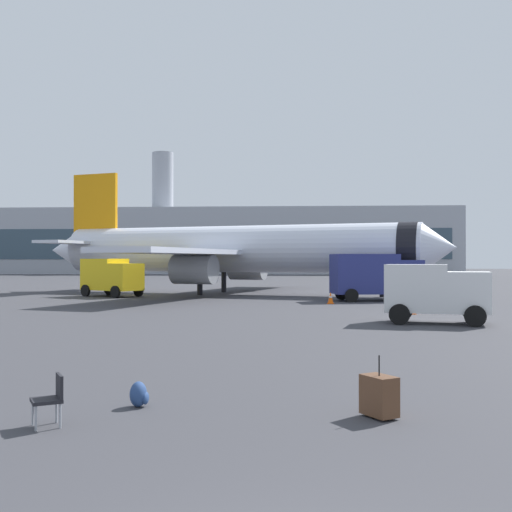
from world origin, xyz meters
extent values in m
cylinder|color=silver|center=(-4.75, 46.30, 3.70)|extent=(29.79, 12.45, 3.80)
cone|color=silver|center=(10.74, 41.54, 3.70)|extent=(3.35, 4.16, 3.61)
cone|color=silver|center=(-20.61, 51.17, 3.70)|extent=(4.06, 4.21, 3.42)
cylinder|color=black|center=(8.64, 42.18, 3.70)|extent=(2.48, 4.12, 3.88)
cube|color=silver|center=(-3.35, 54.24, 3.40)|extent=(9.29, 16.70, 0.36)
cube|color=silver|center=(-8.05, 38.94, 3.40)|extent=(9.29, 16.70, 0.36)
cylinder|color=gray|center=(-4.09, 51.85, 2.10)|extent=(3.71, 3.04, 2.20)
cylinder|color=gray|center=(-7.32, 41.33, 2.10)|extent=(3.71, 3.04, 2.20)
cube|color=orange|center=(-17.65, 50.26, 7.30)|extent=(4.31, 1.64, 6.40)
cube|color=silver|center=(-17.19, 53.47, 4.30)|extent=(4.25, 6.50, 0.24)
cube|color=silver|center=(-19.07, 47.35, 4.30)|extent=(4.25, 6.50, 0.24)
cylinder|color=black|center=(6.72, 42.77, 0.90)|extent=(0.36, 0.36, 1.80)
cylinder|color=black|center=(-5.95, 49.18, 0.90)|extent=(0.44, 0.44, 1.80)
cylinder|color=black|center=(-7.36, 44.59, 0.90)|extent=(0.44, 0.44, 1.80)
cube|color=yellow|center=(-12.46, 41.38, 1.52)|extent=(2.60, 2.76, 2.04)
cube|color=#1E232D|center=(-11.85, 41.00, 2.00)|extent=(1.13, 1.71, 0.84)
cube|color=yellow|center=(-14.48, 42.67, 1.70)|extent=(3.81, 3.53, 2.40)
cylinder|color=black|center=(-11.74, 42.29, 0.45)|extent=(0.88, 0.67, 0.90)
cylinder|color=black|center=(-12.97, 40.35, 0.45)|extent=(0.88, 0.67, 0.90)
cylinder|color=black|center=(-14.57, 44.09, 0.45)|extent=(0.88, 0.67, 0.90)
cylinder|color=black|center=(-15.81, 42.15, 0.45)|extent=(0.88, 0.67, 0.90)
cube|color=navy|center=(7.86, 38.82, 1.64)|extent=(2.10, 2.67, 2.29)
cube|color=#1E232D|center=(8.56, 38.95, 2.18)|extent=(0.48, 2.14, 0.95)
cube|color=navy|center=(4.91, 38.26, 1.85)|extent=(4.69, 3.16, 2.70)
cylinder|color=black|center=(7.56, 40.03, 0.45)|extent=(0.93, 0.38, 0.90)
cylinder|color=black|center=(8.03, 37.58, 0.45)|extent=(0.93, 0.38, 0.90)
cylinder|color=black|center=(3.44, 39.25, 0.45)|extent=(0.93, 0.38, 0.90)
cylinder|color=black|center=(3.90, 36.80, 0.45)|extent=(0.93, 0.38, 0.90)
cube|color=white|center=(7.63, 22.72, 1.39)|extent=(2.17, 2.35, 1.78)
cube|color=#1E232D|center=(8.35, 22.55, 1.81)|extent=(0.49, 1.77, 0.74)
cube|color=white|center=(5.49, 23.23, 1.55)|extent=(3.03, 2.56, 2.10)
cylinder|color=black|center=(8.08, 23.69, 0.45)|extent=(0.93, 0.42, 0.90)
cylinder|color=black|center=(7.60, 21.65, 0.45)|extent=(0.93, 0.42, 0.90)
cylinder|color=black|center=(5.09, 24.40, 0.45)|extent=(0.93, 0.42, 0.90)
cylinder|color=black|center=(4.60, 22.36, 0.45)|extent=(0.93, 0.42, 0.90)
cube|color=#F2590C|center=(2.43, 35.33, 0.02)|extent=(0.44, 0.44, 0.04)
cone|color=#F2590C|center=(2.43, 35.33, 0.40)|extent=(0.36, 0.36, 0.72)
cylinder|color=white|center=(2.43, 35.33, 0.44)|extent=(0.23, 0.23, 0.10)
cube|color=#F2590C|center=(6.11, 27.77, 0.02)|extent=(0.44, 0.44, 0.04)
cone|color=#F2590C|center=(6.11, 27.77, 0.39)|extent=(0.36, 0.36, 0.70)
cylinder|color=white|center=(6.11, 27.77, 0.43)|extent=(0.23, 0.23, 0.10)
cube|color=brown|center=(1.55, 6.30, 0.39)|extent=(0.68, 0.75, 0.70)
cylinder|color=black|center=(1.55, 6.30, 0.92)|extent=(0.02, 0.02, 0.36)
cylinder|color=black|center=(1.42, 6.49, 0.04)|extent=(0.08, 0.07, 0.08)
cylinder|color=black|center=(1.67, 6.12, 0.04)|extent=(0.08, 0.07, 0.08)
ellipsoid|color=navy|center=(-2.91, 6.85, 0.24)|extent=(0.32, 0.40, 0.48)
ellipsoid|color=navy|center=(-2.77, 6.85, 0.17)|extent=(0.12, 0.28, 0.24)
cube|color=black|center=(-4.09, 5.36, 0.44)|extent=(0.66, 0.66, 0.06)
cube|color=black|center=(-3.91, 5.47, 0.66)|extent=(0.28, 0.44, 0.40)
cylinder|color=#999EA5|center=(-4.16, 5.10, 0.22)|extent=(0.04, 0.04, 0.44)
cylinder|color=#999EA5|center=(-4.35, 5.43, 0.22)|extent=(0.04, 0.04, 0.44)
cylinder|color=#999EA5|center=(-3.83, 5.29, 0.22)|extent=(0.04, 0.04, 0.44)
cylinder|color=#999EA5|center=(-4.02, 5.62, 0.22)|extent=(0.04, 0.04, 0.44)
cube|color=#9EA3AD|center=(-18.31, 124.06, 6.59)|extent=(102.05, 16.85, 13.18)
cube|color=#334756|center=(-18.31, 115.59, 5.93)|extent=(96.95, 0.10, 5.93)
cylinder|color=#9EA3AD|center=(-27.04, 124.06, 19.18)|extent=(4.40, 4.40, 12.00)
camera|label=1|loc=(0.02, -4.89, 2.78)|focal=44.00mm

